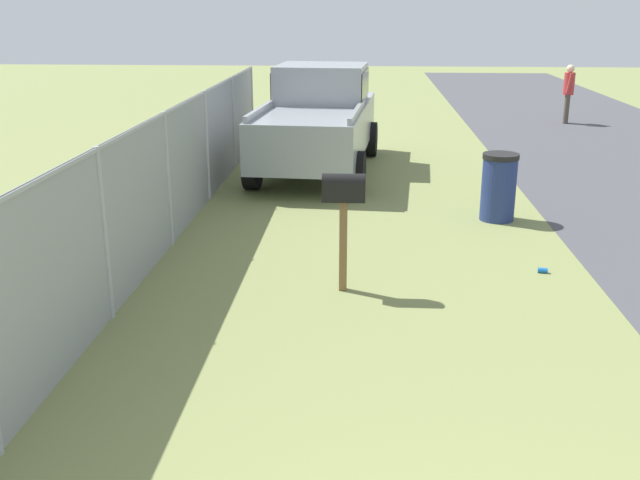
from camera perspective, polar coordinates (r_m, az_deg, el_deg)
The scene contains 6 objects.
mailbox at distance 8.39m, azimuth 1.86°, elevation 3.33°, with size 0.22×0.50×1.42m.
pickup_truck at distance 15.04m, azimuth -0.10°, elevation 9.70°, with size 5.33×2.50×2.09m.
trash_bin at distance 11.77m, azimuth 13.80°, elevation 4.06°, with size 0.56×0.56×1.06m.
pedestrian at distance 22.32m, azimuth 18.87°, elevation 11.07°, with size 0.48×0.30×1.65m.
fence_section at distance 10.31m, azimuth -11.86°, elevation 5.00°, with size 15.35×0.07×1.88m.
litter_can_midfield_a at distance 9.69m, azimuth 17.04°, elevation -2.29°, with size 0.07×0.07×0.12m, color blue.
Camera 1 is at (-1.93, 0.59, 3.24)m, focal length 40.90 mm.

